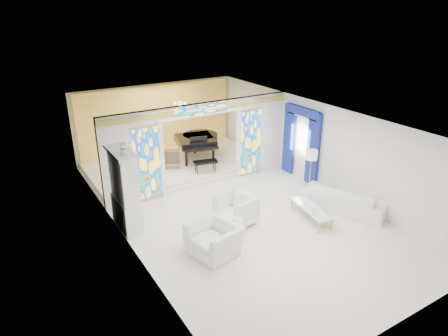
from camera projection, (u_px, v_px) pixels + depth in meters
floor at (232, 208)px, 12.81m from camera, size 12.00×12.00×0.00m
ceiling at (232, 117)px, 11.66m from camera, size 7.00×12.00×0.02m
wall_back at (157, 119)px, 16.97m from camera, size 7.00×0.02×3.00m
wall_front at (402, 267)px, 7.50m from camera, size 7.00×0.02×3.00m
wall_left at (120, 190)px, 10.56m from camera, size 0.02×12.00×3.00m
wall_right at (317, 145)px, 13.91m from camera, size 0.02×12.00×3.00m
partition_wall at (201, 142)px, 13.75m from camera, size 7.00×0.22×3.00m
stained_glass_left at (147, 164)px, 12.83m from camera, size 0.90×0.04×2.40m
stained_glass_right at (251, 142)px, 14.78m from camera, size 0.90×0.04×2.40m
stained_glass_transom at (202, 109)px, 13.22m from camera, size 2.00×0.04×0.34m
alcove_platform at (177, 164)px, 16.01m from camera, size 6.80×3.80×0.18m
gold_curtain_back at (158, 120)px, 16.88m from camera, size 6.70×0.10×2.90m
chandelier at (180, 104)px, 15.09m from camera, size 0.48×0.48×0.30m
blue_drapes at (301, 138)px, 14.39m from camera, size 0.14×1.85×2.65m
china_cabinet at (125, 191)px, 11.29m from camera, size 0.56×1.46×2.72m
armchair_left at (214, 239)px, 10.35m from camera, size 1.36×1.48×0.82m
armchair_right at (236, 210)px, 11.71m from camera, size 1.15×1.13×0.93m
sofa at (344, 199)px, 12.53m from camera, size 1.97×2.77×0.75m
side_table at (234, 227)px, 10.96m from camera, size 0.59×0.59×0.59m
vase at (234, 218)px, 10.85m from camera, size 0.20×0.20×0.17m
coffee_table at (311, 209)px, 12.02m from camera, size 0.82×1.74×0.37m
floor_lamp at (311, 157)px, 13.25m from camera, size 0.50×0.50×1.58m
grand_piano at (198, 140)px, 16.20m from camera, size 2.13×2.85×1.10m
tv_console at (172, 156)px, 15.27m from camera, size 0.73×0.63×0.71m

